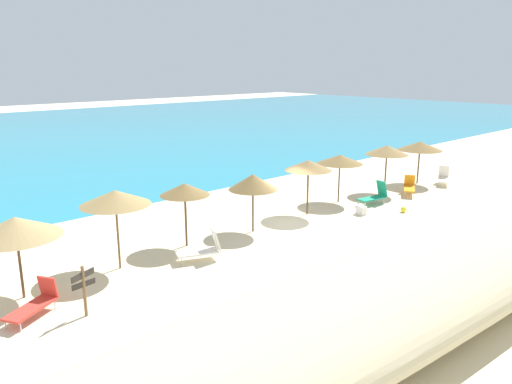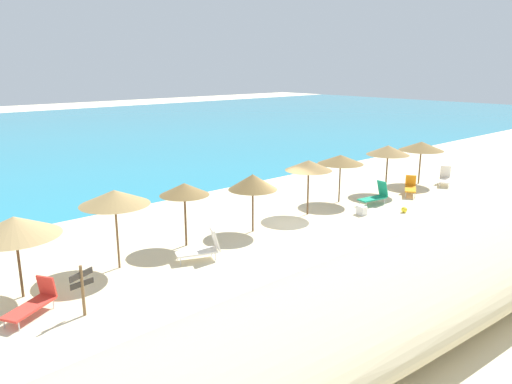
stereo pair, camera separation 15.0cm
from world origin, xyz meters
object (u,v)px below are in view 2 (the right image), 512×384
Objects in this scene: beach_ball at (404,210)px; beach_umbrella_6 at (388,150)px; beach_umbrella_2 at (184,189)px; lounge_chair_1 at (375,196)px; beach_umbrella_4 at (309,165)px; cooler_box at (362,210)px; beach_umbrella_7 at (421,146)px; lounge_chair_3 at (410,187)px; lounge_chair_2 at (34,302)px; beach_umbrella_3 at (253,182)px; wooden_signpost at (82,285)px; beach_umbrella_0 at (14,226)px; lounge_chair_0 at (445,178)px; beach_umbrella_5 at (341,159)px; beach_umbrella_1 at (115,197)px; lounge_chair_4 at (202,248)px.

beach_umbrella_6 is at bearing 46.84° from beach_ball.
beach_umbrella_6 is (13.11, -0.47, 0.11)m from beach_umbrella_2.
beach_umbrella_6 is 1.54× the size of lounge_chair_1.
cooler_box is (1.90, -1.76, -2.18)m from beach_umbrella_4.
lounge_chair_3 is (-2.77, -1.10, -1.83)m from beach_umbrella_7.
beach_umbrella_4 is 1.54× the size of lounge_chair_2.
beach_umbrella_2 reaches higher than beach_umbrella_3.
beach_umbrella_2 reaches higher than wooden_signpost.
beach_umbrella_0 reaches higher than beach_ball.
beach_umbrella_4 reaches higher than beach_umbrella_0.
cooler_box is (8.64, -2.12, -2.09)m from beach_umbrella_2.
beach_umbrella_0 reaches higher than lounge_chair_2.
beach_umbrella_3 is 14.41m from lounge_chair_0.
beach_umbrella_2 reaches higher than beach_umbrella_5.
lounge_chair_3 is (10.62, -1.16, -1.74)m from beach_umbrella_3.
beach_umbrella_0 is 1.53× the size of lounge_chair_1.
beach_umbrella_2 is 11.17m from beach_ball.
beach_umbrella_0 is 1.69× the size of lounge_chair_0.
lounge_chair_1 reaches higher than beach_ball.
beach_umbrella_4 is 1.63× the size of lounge_chair_3.
beach_umbrella_0 is 0.94× the size of beach_umbrella_1.
beach_umbrella_5 is at bearing 65.38° from cooler_box.
beach_umbrella_7 is at bearing -5.00° from beach_umbrella_5.
beach_umbrella_7 is (22.82, -0.17, -0.00)m from beach_umbrella_0.
lounge_chair_1 is 6.04× the size of beach_ball.
beach_umbrella_0 is 2.92m from wooden_signpost.
lounge_chair_0 is at bearing -16.93° from beach_umbrella_6.
beach_ball is at bearing -33.58° from cooler_box.
lounge_chair_3 is 5.11m from cooler_box.
lounge_chair_0 is at bearing -4.14° from beach_umbrella_1.
lounge_chair_4 is at bearing -12.19° from beach_umbrella_0.
cooler_box is at bearing 146.42° from beach_ball.
beach_umbrella_3 is 0.96× the size of beach_umbrella_4.
beach_umbrella_7 is at bearing -0.76° from beach_umbrella_1.
beach_umbrella_2 is 1.47× the size of lounge_chair_4.
beach_umbrella_4 is (9.78, -0.07, -0.18)m from beach_umbrella_1.
lounge_chair_1 is at bearing -7.71° from beach_umbrella_3.
beach_umbrella_6 reaches higher than beach_ball.
beach_ball is (10.45, -3.31, -2.15)m from beach_umbrella_2.
wooden_signpost is at bearing 61.93° from lounge_chair_3.
lounge_chair_4 is (-16.91, -1.11, -1.82)m from beach_umbrella_7.
beach_umbrella_6 is 1.55× the size of lounge_chair_4.
lounge_chair_2 is (-9.55, -1.31, -1.80)m from beach_umbrella_3.
lounge_chair_2 is 15.09m from cooler_box.
beach_umbrella_2 is at bearing 8.44° from lounge_chair_4.
beach_umbrella_7 reaches higher than beach_umbrella_2.
beach_umbrella_1 is at bearing -178.46° from beach_umbrella_5.
beach_umbrella_3 reaches higher than lounge_chair_3.
beach_umbrella_2 is (3.03, 0.28, -0.28)m from beach_umbrella_1.
beach_umbrella_3 is 8.91m from wooden_signpost.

